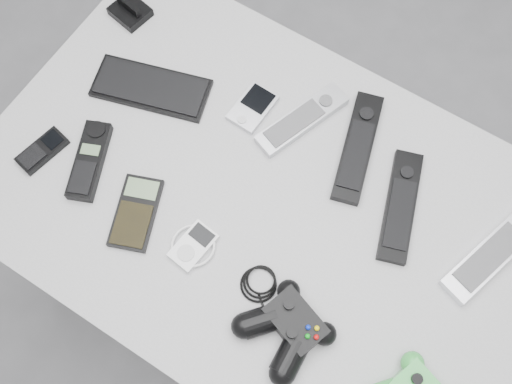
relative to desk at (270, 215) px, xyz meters
The scene contains 14 objects.
floor 0.70m from the desk, 99.14° to the right, with size 3.50×3.50×0.00m, color slate.
desk is the anchor object (origin of this frame).
pda_keyboard 0.36m from the desk, 166.40° to the left, with size 0.24×0.10×0.01m, color black.
dock_bracket 0.54m from the desk, 156.67° to the left, with size 0.08×0.07×0.04m, color black.
pda 0.22m from the desk, 131.86° to the left, with size 0.06×0.10×0.02m, color #B0B1B7.
remote_silver_a 0.20m from the desk, 102.14° to the left, with size 0.05×0.20×0.02m, color #B0B1B7.
remote_black_a 0.22m from the desk, 65.86° to the left, with size 0.05×0.24×0.02m, color black.
remote_black_b 0.26m from the desk, 30.34° to the left, with size 0.05×0.22×0.02m, color black.
remote_silver_b 0.43m from the desk, 19.28° to the left, with size 0.06×0.24×0.02m, color silver.
mobile_phone 0.47m from the desk, 161.21° to the right, with size 0.05×0.10×0.02m, color black.
cordless_handset 0.37m from the desk, 161.18° to the right, with size 0.05×0.16×0.03m, color black.
calculator 0.27m from the desk, 142.99° to the right, with size 0.07×0.15×0.01m, color black.
mp3_player 0.18m from the desk, 116.76° to the right, with size 0.08×0.09×0.02m, color silver.
controller_black 0.26m from the desk, 50.82° to the right, with size 0.25×0.16×0.05m, color black, non-canonical shape.
Camera 1 is at (0.20, -0.25, 1.83)m, focal length 42.00 mm.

